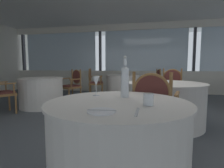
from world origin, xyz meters
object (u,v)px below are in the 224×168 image
at_px(dining_chair_1_1, 73,83).
at_px(dining_chair_2_0, 172,86).
at_px(dining_chair_2_1, 153,105).
at_px(dining_chair_3_0, 94,80).
at_px(water_bottle, 125,80).
at_px(side_plate, 102,111).
at_px(wine_glass, 96,82).
at_px(water_tumbler, 148,99).
at_px(dining_chair_3_1, 155,81).

xyz_separation_m(dining_chair_1_1, dining_chair_2_0, (2.68, -0.51, 0.02)).
distance_m(dining_chair_2_1, dining_chair_3_0, 3.90).
distance_m(dining_chair_1_1, dining_chair_3_0, 0.86).
height_order(water_bottle, dining_chair_3_0, water_bottle).
bearing_deg(side_plate, wine_glass, 110.12).
xyz_separation_m(dining_chair_2_1, dining_chair_3_0, (-1.84, 3.44, -0.00)).
bearing_deg(side_plate, dining_chair_2_0, 75.84).
bearing_deg(side_plate, dining_chair_1_1, 116.84).
xyz_separation_m(wine_glass, dining_chair_2_1, (0.55, 0.47, -0.31)).
bearing_deg(dining_chair_1_1, dining_chair_2_0, 109.16).
height_order(water_tumbler, dining_chair_3_0, dining_chair_3_0).
bearing_deg(dining_chair_3_1, dining_chair_2_0, 86.78).
distance_m(water_tumbler, dining_chair_3_0, 4.59).
distance_m(water_bottle, water_tumbler, 0.38).
distance_m(dining_chair_2_1, dining_chair_3_1, 3.91).
bearing_deg(dining_chair_2_0, dining_chair_3_1, -157.60).
relative_size(dining_chair_2_1, dining_chair_3_1, 1.01).
bearing_deg(dining_chair_1_1, side_plate, 56.78).
bearing_deg(dining_chair_2_1, dining_chair_3_1, 10.04).
xyz_separation_m(water_bottle, dining_chair_2_1, (0.27, 0.49, -0.32)).
bearing_deg(dining_chair_2_1, water_bottle, 163.50).
bearing_deg(dining_chair_3_0, dining_chair_2_0, -42.53).
bearing_deg(water_bottle, wine_glass, 176.07).
xyz_separation_m(water_tumbler, dining_chair_3_0, (-1.78, 4.22, -0.22)).
bearing_deg(dining_chair_3_0, water_bottle, -81.52).
height_order(dining_chair_1_1, dining_chair_3_1, dining_chair_3_1).
relative_size(side_plate, water_tumbler, 2.02).
distance_m(water_bottle, dining_chair_2_0, 2.76).
distance_m(dining_chair_1_1, dining_chair_2_1, 3.46).
xyz_separation_m(wine_glass, dining_chair_1_1, (-1.66, 3.13, -0.33)).
bearing_deg(side_plate, dining_chair_3_1, 84.34).
distance_m(dining_chair_2_0, dining_chair_3_0, 2.64).
bearing_deg(dining_chair_3_0, dining_chair_2_1, -75.16).
xyz_separation_m(dining_chair_2_0, dining_chair_2_1, (-0.47, -2.15, 0.00)).
height_order(dining_chair_1_1, dining_chair_2_1, dining_chair_2_1).
bearing_deg(dining_chair_3_1, dining_chair_2_1, 74.42).
distance_m(dining_chair_1_1, dining_chair_2_0, 2.73).
height_order(water_tumbler, dining_chair_3_1, dining_chair_3_1).
height_order(water_bottle, water_tumbler, water_bottle).
relative_size(water_tumbler, dining_chair_1_1, 0.09).
bearing_deg(water_tumbler, wine_glass, 147.10).
relative_size(dining_chair_1_1, dining_chair_2_0, 0.97).
bearing_deg(dining_chair_3_1, water_tumbler, 74.10).
height_order(dining_chair_3_0, dining_chair_3_1, dining_chair_3_0).
bearing_deg(dining_chair_3_0, wine_glass, -85.02).
bearing_deg(dining_chair_2_1, side_plate, 174.40).
xyz_separation_m(wine_glass, water_tumbler, (0.49, -0.32, -0.09)).
distance_m(wine_glass, water_tumbler, 0.59).
distance_m(side_plate, dining_chair_2_0, 3.30).
bearing_deg(water_bottle, side_plate, -97.01).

